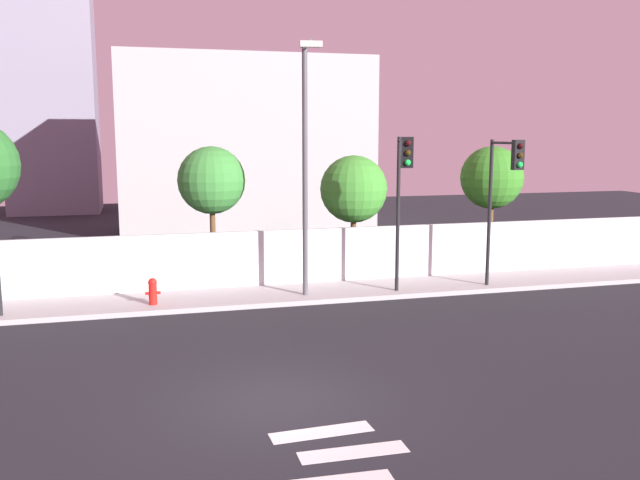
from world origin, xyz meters
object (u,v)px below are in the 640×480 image
fire_hydrant (153,290)px  roadside_tree_midleft (212,181)px  street_lamp_curbside (306,153)px  roadside_tree_midright (354,189)px  roadside_tree_rightmost (492,178)px  traffic_light_left (504,181)px  traffic_light_right (403,181)px

fire_hydrant → roadside_tree_midleft: (2.07, 2.76, 2.97)m
street_lamp_curbside → roadside_tree_midright: bearing=50.3°
fire_hydrant → roadside_tree_midleft: roadside_tree_midleft is taller
fire_hydrant → roadside_tree_midleft: 4.55m
roadside_tree_midleft → roadside_tree_midright: 4.97m
fire_hydrant → roadside_tree_midleft: size_ratio=0.17×
street_lamp_curbside → roadside_tree_rightmost: bearing=20.7°
street_lamp_curbside → roadside_tree_midleft: (-2.49, 2.97, -0.97)m
fire_hydrant → roadside_tree_rightmost: roadside_tree_rightmost is taller
fire_hydrant → roadside_tree_midright: bearing=21.4°
traffic_light_left → roadside_tree_rightmost: size_ratio=1.02×
traffic_light_left → traffic_light_right: size_ratio=0.98×
roadside_tree_midleft → roadside_tree_rightmost: roadside_tree_midleft is taller
traffic_light_right → fire_hydrant: traffic_light_right is taller
street_lamp_curbside → fire_hydrant: size_ratio=9.46×
traffic_light_right → roadside_tree_midleft: (-5.35, 3.56, -0.14)m
roadside_tree_rightmost → roadside_tree_midleft: bearing=180.0°
traffic_light_left → roadside_tree_rightmost: (1.64, 3.71, -0.17)m
street_lamp_curbside → roadside_tree_midright: (2.46, 2.97, -1.36)m
traffic_light_left → roadside_tree_midleft: 9.45m
traffic_light_left → street_lamp_curbside: street_lamp_curbside is taller
traffic_light_left → roadside_tree_midright: traffic_light_left is taller
traffic_light_left → roadside_tree_rightmost: traffic_light_left is taller
fire_hydrant → roadside_tree_midright: (7.02, 2.76, 2.58)m
roadside_tree_midright → roadside_tree_rightmost: roadside_tree_rightmost is taller
fire_hydrant → roadside_tree_midright: size_ratio=0.18×
roadside_tree_midleft → street_lamp_curbside: bearing=-50.0°
roadside_tree_midleft → roadside_tree_rightmost: size_ratio=1.01×
roadside_tree_midright → traffic_light_right: bearing=-83.6°
street_lamp_curbside → fire_hydrant: bearing=177.4°
street_lamp_curbside → roadside_tree_midleft: size_ratio=1.59×
fire_hydrant → traffic_light_left: bearing=-5.0°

